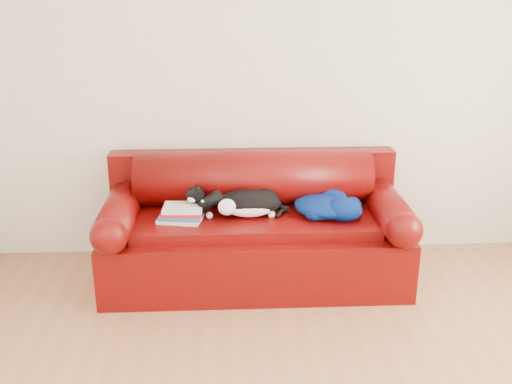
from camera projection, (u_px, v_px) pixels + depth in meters
room_shell at (363, 79)px, 2.42m from camera, size 4.52×4.02×2.61m
sofa_base at (255, 248)px, 4.27m from camera, size 2.10×0.90×0.50m
sofa_back at (253, 196)px, 4.40m from camera, size 2.10×1.01×0.88m
book_stack at (182, 213)px, 4.06m from camera, size 0.32×0.27×0.10m
cat at (248, 204)px, 4.12m from camera, size 0.64×0.38×0.23m
blanket at (326, 205)px, 4.15m from camera, size 0.52×0.51×0.15m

